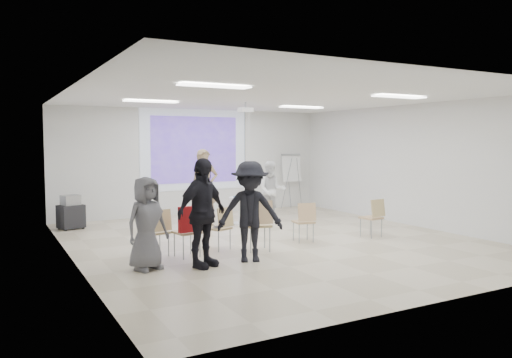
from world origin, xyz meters
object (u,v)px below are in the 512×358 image
chair_left_mid (189,228)px  audience_mid (250,205)px  chair_right_inner (305,219)px  laptop (218,226)px  player_left (205,182)px  chair_left_inner (221,225)px  player_right (271,187)px  pedestal_table (240,209)px  chair_center (259,221)px  flipchart_easel (291,168)px  audience_left (202,205)px  av_cart (71,213)px  chair_far_left (158,229)px  chair_right_far (374,215)px  audience_outer (147,218)px

chair_left_mid → audience_mid: bearing=-51.1°
audience_mid → chair_right_inner: bearing=48.5°
chair_left_mid → laptop: (0.73, 0.36, -0.08)m
player_left → chair_left_inner: bearing=-101.4°
player_right → audience_mid: (-2.65, -3.81, 0.12)m
pedestal_table → chair_right_inner: chair_right_inner is taller
chair_center → audience_mid: 0.89m
player_right → flipchart_easel: size_ratio=1.02×
chair_left_mid → audience_mid: 1.22m
chair_left_inner → laptop: chair_left_inner is taller
player_right → laptop: player_right is taller
player_left → audience_left: bearing=-108.1°
player_left → chair_left_mid: bearing=-112.1°
pedestal_table → chair_center: bearing=-110.2°
chair_left_mid → audience_mid: (0.83, -0.77, 0.46)m
chair_left_inner → audience_left: (-0.81, -1.02, 0.55)m
chair_center → laptop: bearing=153.6°
av_cart → audience_mid: bearing=-83.5°
chair_far_left → flipchart_easel: 7.23m
audience_left → player_left: bearing=41.8°
player_left → chair_far_left: bearing=-121.7°
chair_far_left → chair_right_far: chair_far_left is taller
player_right → av_cart: (-4.91, 1.07, -0.49)m
chair_left_inner → flipchart_easel: bearing=23.8°
chair_left_mid → chair_right_inner: bearing=-5.0°
chair_left_inner → audience_mid: audience_mid is taller
chair_left_inner → laptop: bearing=85.4°
chair_far_left → av_cart: chair_far_left is taller
player_right → chair_far_left: size_ratio=2.00×
chair_right_far → audience_outer: bearing=177.3°
chair_left_inner → chair_right_far: bearing=-28.1°
player_left → audience_outer: size_ratio=1.26×
pedestal_table → player_right: (1.06, 0.27, 0.47)m
chair_far_left → chair_left_mid: chair_left_mid is taller
chair_far_left → audience_mid: audience_mid is taller
av_cart → audience_left: bearing=-92.5°
chair_right_far → player_right: bearing=96.4°
audience_mid → flipchart_easel: size_ratio=1.16×
audience_outer → av_cart: audience_outer is taller
laptop → chair_right_inner: bearing=152.0°
chair_left_inner → chair_right_inner: (1.83, -0.13, -0.00)m
laptop → flipchart_easel: (4.47, 4.39, 0.81)m
chair_far_left → chair_right_far: 4.70m
chair_center → audience_left: audience_left is taller
player_right → audience_left: bearing=-110.1°
audience_left → flipchart_easel: audience_left is taller
player_left → player_right: size_ratio=1.24×
chair_far_left → laptop: (1.20, 0.03, -0.06)m
pedestal_table → chair_left_inner: 3.00m
player_right → chair_right_inner: bearing=-84.2°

